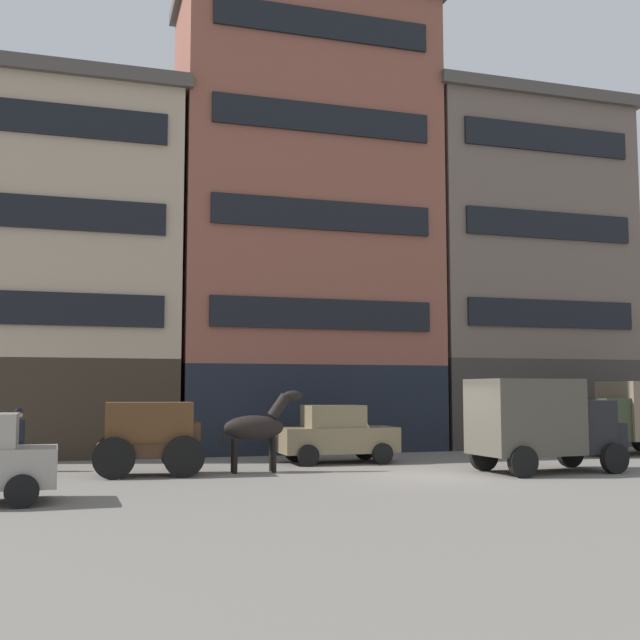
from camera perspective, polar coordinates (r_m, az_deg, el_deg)
name	(u,v)px	position (r m, az deg, el deg)	size (l,w,h in m)	color
ground_plane	(428,476)	(21.39, 8.01, -11.35)	(120.00, 120.00, 0.00)	slate
building_far_left	(70,267)	(29.78, -18.01, 3.72)	(8.09, 5.85, 13.49)	#33281E
building_center_left	(304,217)	(31.34, -1.19, 7.59)	(10.46, 5.85, 18.41)	black
building_center_right	(515,271)	(34.80, 14.21, 3.51)	(9.40, 5.85, 14.87)	#38332D
cargo_wagon	(151,433)	(21.64, -12.39, -8.16)	(2.97, 1.63, 1.98)	#3D2819
draft_horse	(257,427)	(22.07, -4.65, -7.88)	(2.35, 0.68, 2.30)	black
delivery_truck_near	(542,422)	(22.86, 16.10, -7.22)	(4.44, 2.34, 2.62)	black
delivery_truck_far	(632,415)	(30.22, 22.07, -6.50)	(4.48, 2.45, 2.62)	#2D3823
sedan_dark	(337,434)	(24.83, 1.24, -8.42)	(3.72, 1.90, 1.83)	#7A6B4C
pedestrian_officer	(18,437)	(23.85, -21.42, -8.03)	(0.50, 0.50, 1.79)	black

